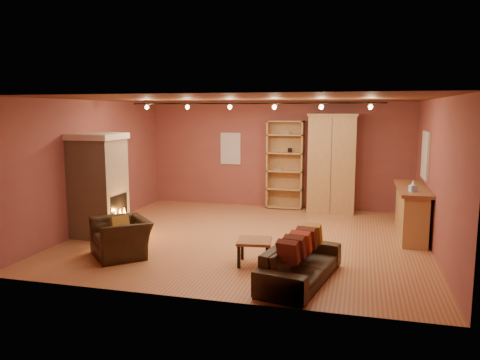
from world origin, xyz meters
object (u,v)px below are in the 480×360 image
(fireplace, at_px, (99,185))
(armchair, at_px, (121,231))
(bookcase, at_px, (285,164))
(armoire, at_px, (332,163))
(bar_counter, at_px, (411,211))
(coffee_table, at_px, (254,243))
(loveseat, at_px, (301,256))

(fireplace, xyz_separation_m, armchair, (1.12, -1.17, -0.61))
(bookcase, bearing_deg, fireplace, -131.28)
(armoire, relative_size, armchair, 2.07)
(fireplace, bearing_deg, bookcase, 48.72)
(armoire, height_order, armchair, armoire)
(bar_counter, bearing_deg, armoire, 131.48)
(armoire, bearing_deg, armchair, -125.70)
(bookcase, distance_m, coffee_table, 4.82)
(bookcase, relative_size, loveseat, 1.14)
(armchair, bearing_deg, bar_counter, 74.55)
(bookcase, relative_size, coffee_table, 3.72)
(armoire, bearing_deg, loveseat, -91.37)
(armoire, distance_m, armchair, 5.84)
(fireplace, xyz_separation_m, coffee_table, (3.52, -1.01, -0.70))
(coffee_table, bearing_deg, bookcase, 92.93)
(fireplace, xyz_separation_m, bar_counter, (6.24, 1.56, -0.53))
(bar_counter, height_order, loveseat, bar_counter)
(fireplace, xyz_separation_m, bookcase, (3.27, 3.73, 0.12))
(bookcase, xyz_separation_m, bar_counter, (2.97, -2.17, -0.65))
(armchair, bearing_deg, armoire, 100.86)
(armoire, bearing_deg, bar_counter, -48.52)
(bar_counter, bearing_deg, bookcase, 143.80)
(armoire, distance_m, loveseat, 5.22)
(bookcase, bearing_deg, armchair, -113.76)
(armoire, xyz_separation_m, coffee_table, (-0.98, -4.54, -0.89))
(armchair, height_order, coffee_table, armchair)
(bookcase, height_order, loveseat, bookcase)
(loveseat, bearing_deg, armoire, 10.31)
(armchair, relative_size, coffee_table, 1.93)
(coffee_table, bearing_deg, armchair, -176.27)
(bar_counter, bearing_deg, loveseat, -120.51)
(bookcase, distance_m, armoire, 1.24)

